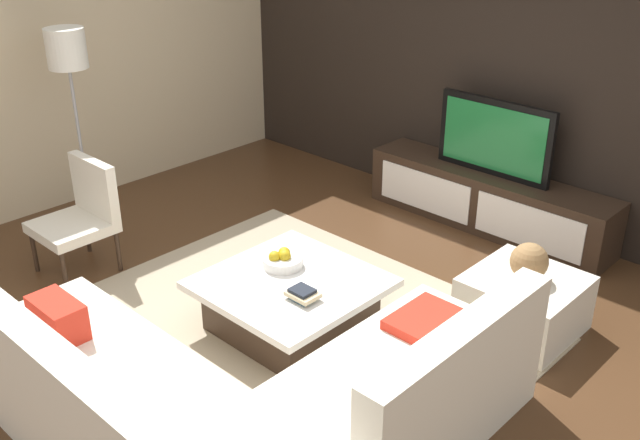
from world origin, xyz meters
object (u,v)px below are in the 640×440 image
(media_console, at_px, (488,200))
(television, at_px, (495,138))
(sectional_couch, at_px, (238,407))
(floor_lamp, at_px, (68,62))
(book_stack, at_px, (303,294))
(decorative_ball, at_px, (529,261))
(accent_chair_near, at_px, (82,210))
(ottoman, at_px, (523,304))
(fruit_bowl, at_px, (282,260))
(coffee_table, at_px, (291,303))

(media_console, xyz_separation_m, television, (0.00, 0.00, 0.57))
(sectional_couch, relative_size, floor_lamp, 1.47)
(media_console, bearing_deg, sectional_couch, -81.00)
(television, height_order, book_stack, television)
(decorative_ball, relative_size, book_stack, 1.28)
(accent_chair_near, relative_size, ottoman, 1.24)
(sectional_couch, xyz_separation_m, fruit_bowl, (-0.80, 1.10, 0.14))
(television, height_order, accent_chair_near, television)
(media_console, bearing_deg, accent_chair_near, -124.10)
(coffee_table, distance_m, fruit_bowl, 0.31)
(sectional_couch, distance_m, book_stack, 0.98)
(television, xyz_separation_m, sectional_couch, (0.52, -3.30, -0.54))
(television, bearing_deg, fruit_bowl, -97.29)
(media_console, height_order, decorative_ball, decorative_ball)
(ottoman, relative_size, decorative_ball, 2.79)
(sectional_couch, distance_m, accent_chair_near, 2.47)
(ottoman, bearing_deg, book_stack, -127.45)
(accent_chair_near, bearing_deg, decorative_ball, 20.42)
(coffee_table, height_order, accent_chair_near, accent_chair_near)
(accent_chair_near, relative_size, fruit_bowl, 3.11)
(floor_lamp, xyz_separation_m, decorative_ball, (3.61, 1.15, -0.93))
(media_console, relative_size, accent_chair_near, 2.57)
(coffee_table, height_order, book_stack, book_stack)
(media_console, xyz_separation_m, book_stack, (0.12, -2.41, 0.17))
(coffee_table, relative_size, fruit_bowl, 3.83)
(media_console, bearing_deg, fruit_bowl, -97.29)
(book_stack, bearing_deg, decorative_ball, 52.55)
(accent_chair_near, bearing_deg, floor_lamp, 140.54)
(coffee_table, distance_m, book_stack, 0.33)
(television, distance_m, sectional_couch, 3.38)
(ottoman, relative_size, fruit_bowl, 2.50)
(sectional_couch, height_order, ottoman, sectional_couch)
(media_console, height_order, floor_lamp, floor_lamp)
(accent_chair_near, bearing_deg, book_stack, 2.84)
(sectional_couch, bearing_deg, media_console, 99.00)
(television, distance_m, fruit_bowl, 2.25)
(media_console, xyz_separation_m, ottoman, (1.04, -1.22, -0.05))
(coffee_table, distance_m, floor_lamp, 2.77)
(television, bearing_deg, accent_chair_near, -124.10)
(coffee_table, distance_m, decorative_ball, 1.60)
(ottoman, distance_m, fruit_bowl, 1.66)
(media_console, distance_m, sectional_couch, 3.34)
(media_console, xyz_separation_m, sectional_couch, (0.52, -3.30, 0.04))
(accent_chair_near, xyz_separation_m, ottoman, (2.92, 1.57, -0.29))
(sectional_couch, xyz_separation_m, floor_lamp, (-3.09, 0.93, 1.16))
(coffee_table, xyz_separation_m, decorative_ball, (1.14, 1.08, 0.32))
(sectional_couch, relative_size, coffee_table, 2.36)
(book_stack, bearing_deg, ottoman, 52.55)
(sectional_couch, bearing_deg, fruit_bowl, 126.15)
(media_console, distance_m, coffee_table, 2.30)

